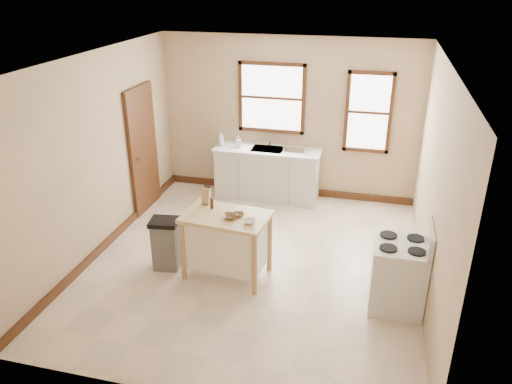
% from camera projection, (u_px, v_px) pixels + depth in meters
% --- Properties ---
extents(floor, '(5.00, 5.00, 0.00)m').
position_uv_depth(floor, '(253.00, 262.00, 7.03)').
color(floor, beige).
rests_on(floor, ground).
extents(ceiling, '(5.00, 5.00, 0.00)m').
position_uv_depth(ceiling, '(253.00, 60.00, 5.88)').
color(ceiling, white).
rests_on(ceiling, ground).
extents(wall_back, '(4.50, 0.04, 2.80)m').
position_uv_depth(wall_back, '(288.00, 119.00, 8.67)').
color(wall_back, tan).
rests_on(wall_back, ground).
extents(wall_left, '(0.04, 5.00, 2.80)m').
position_uv_depth(wall_left, '(97.00, 156.00, 6.95)').
color(wall_left, tan).
rests_on(wall_left, ground).
extents(wall_right, '(0.04, 5.00, 2.80)m').
position_uv_depth(wall_right, '(435.00, 187.00, 5.96)').
color(wall_right, tan).
rests_on(wall_right, ground).
extents(window_main, '(1.17, 0.06, 1.22)m').
position_uv_depth(window_main, '(272.00, 98.00, 8.57)').
color(window_main, '#33190E').
rests_on(window_main, wall_back).
extents(window_side, '(0.77, 0.06, 1.37)m').
position_uv_depth(window_side, '(369.00, 113.00, 8.27)').
color(window_side, '#33190E').
rests_on(window_side, wall_back).
extents(door_left, '(0.06, 0.90, 2.10)m').
position_uv_depth(door_left, '(143.00, 150.00, 8.24)').
color(door_left, '#33190E').
rests_on(door_left, ground).
extents(baseboard_back, '(4.50, 0.04, 0.12)m').
position_uv_depth(baseboard_back, '(286.00, 190.00, 9.19)').
color(baseboard_back, '#33190E').
rests_on(baseboard_back, ground).
extents(baseboard_left, '(0.04, 5.00, 0.12)m').
position_uv_depth(baseboard_left, '(110.00, 240.00, 7.50)').
color(baseboard_left, '#33190E').
rests_on(baseboard_left, ground).
extents(sink_counter, '(1.86, 0.62, 0.92)m').
position_uv_depth(sink_counter, '(267.00, 173.00, 8.86)').
color(sink_counter, beige).
rests_on(sink_counter, ground).
extents(faucet, '(0.03, 0.03, 0.22)m').
position_uv_depth(faucet, '(270.00, 140.00, 8.78)').
color(faucet, silver).
rests_on(faucet, sink_counter).
extents(soap_bottle_a, '(0.11, 0.11, 0.25)m').
position_uv_depth(soap_bottle_a, '(221.00, 139.00, 8.76)').
color(soap_bottle_a, '#B2B2B2').
rests_on(soap_bottle_a, sink_counter).
extents(soap_bottle_b, '(0.11, 0.11, 0.20)m').
position_uv_depth(soap_bottle_b, '(238.00, 142.00, 8.72)').
color(soap_bottle_b, '#B2B2B2').
rests_on(soap_bottle_b, sink_counter).
extents(dish_rack, '(0.41, 0.34, 0.09)m').
position_uv_depth(dish_rack, '(295.00, 148.00, 8.55)').
color(dish_rack, silver).
rests_on(dish_rack, sink_counter).
extents(kitchen_island, '(1.16, 0.80, 0.89)m').
position_uv_depth(kitchen_island, '(227.00, 245.00, 6.58)').
color(kitchen_island, tan).
rests_on(kitchen_island, ground).
extents(knife_block, '(0.10, 0.10, 0.20)m').
position_uv_depth(knife_block, '(206.00, 196.00, 6.68)').
color(knife_block, tan).
rests_on(knife_block, kitchen_island).
extents(pepper_grinder, '(0.05, 0.05, 0.15)m').
position_uv_depth(pepper_grinder, '(212.00, 203.00, 6.55)').
color(pepper_grinder, '#412011').
rests_on(pepper_grinder, kitchen_island).
extents(bowl_a, '(0.20, 0.20, 0.04)m').
position_uv_depth(bowl_a, '(230.00, 217.00, 6.31)').
color(bowl_a, brown).
rests_on(bowl_a, kitchen_island).
extents(bowl_b, '(0.18, 0.18, 0.04)m').
position_uv_depth(bowl_b, '(238.00, 214.00, 6.37)').
color(bowl_b, brown).
rests_on(bowl_b, kitchen_island).
extents(bowl_c, '(0.20, 0.20, 0.05)m').
position_uv_depth(bowl_c, '(249.00, 221.00, 6.18)').
color(bowl_c, white).
rests_on(bowl_c, kitchen_island).
extents(trash_bin, '(0.42, 0.36, 0.73)m').
position_uv_depth(trash_bin, '(166.00, 244.00, 6.78)').
color(trash_bin, '#5F5F5D').
rests_on(trash_bin, ground).
extents(gas_stove, '(0.69, 0.69, 1.12)m').
position_uv_depth(gas_stove, '(399.00, 265.00, 5.93)').
color(gas_stove, silver).
rests_on(gas_stove, ground).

